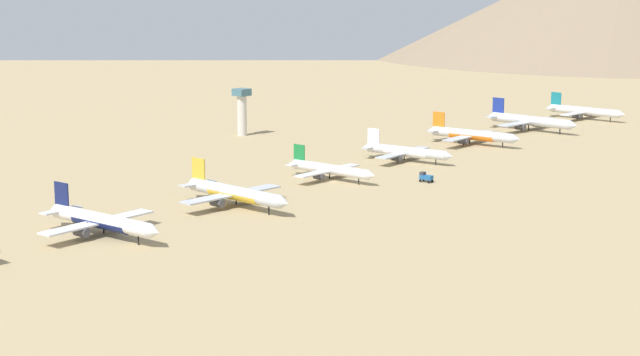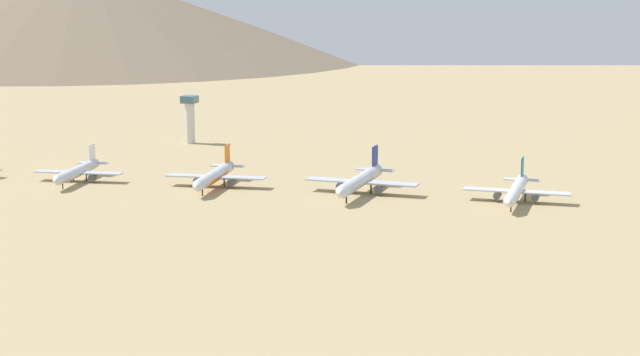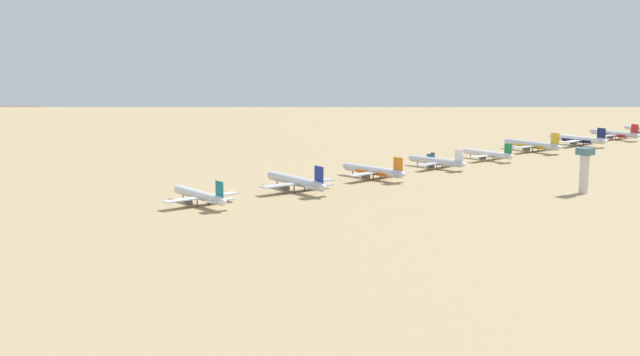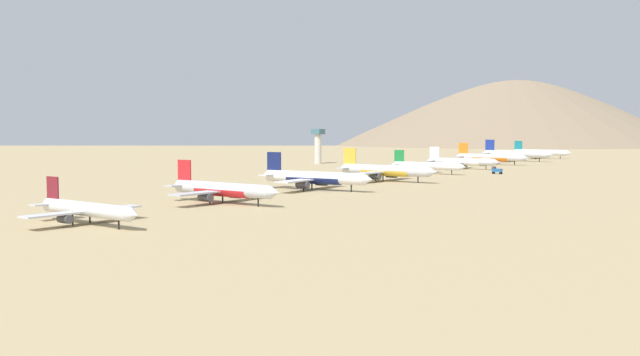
{
  "view_description": "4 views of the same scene",
  "coord_description": "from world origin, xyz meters",
  "px_view_note": "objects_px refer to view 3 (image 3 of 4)",
  "views": [
    {
      "loc": [
        258.06,
        -295.92,
        77.94
      ],
      "look_at": [
        6.17,
        -13.46,
        4.18
      ],
      "focal_mm": 57.37,
      "sensor_mm": 36.0,
      "label": 1
    },
    {
      "loc": [
        387.43,
        266.34,
        83.85
      ],
      "look_at": [
        -15.93,
        154.63,
        4.78
      ],
      "focal_mm": 61.23,
      "sensor_mm": 36.0,
      "label": 2
    },
    {
      "loc": [
        -354.98,
        441.39,
        78.93
      ],
      "look_at": [
        -14.87,
        157.78,
        5.96
      ],
      "focal_mm": 47.09,
      "sensor_mm": 36.0,
      "label": 3
    },
    {
      "loc": [
        161.85,
        -338.72,
        24.22
      ],
      "look_at": [
        4.85,
        -109.04,
        4.6
      ],
      "focal_mm": 39.5,
      "sensor_mm": 36.0,
      "label": 4
    }
  ],
  "objects_px": {
    "parked_jet_4": "(488,154)",
    "control_tower": "(585,168)",
    "parked_jet_7": "(296,181)",
    "service_truck": "(431,155)",
    "parked_jet_1": "(615,134)",
    "parked_jet_6": "(374,171)",
    "parked_jet_5": "(437,161)",
    "parked_jet_8": "(200,196)",
    "parked_jet_2": "(578,139)",
    "parked_jet_3": "(532,145)"
  },
  "relations": [
    {
      "from": "parked_jet_6",
      "to": "service_truck",
      "type": "bearing_deg",
      "value": -67.06
    },
    {
      "from": "parked_jet_4",
      "to": "service_truck",
      "type": "distance_m",
      "value": 37.92
    },
    {
      "from": "parked_jet_7",
      "to": "control_tower",
      "type": "relative_size",
      "value": 2.29
    },
    {
      "from": "parked_jet_5",
      "to": "parked_jet_6",
      "type": "distance_m",
      "value": 58.04
    },
    {
      "from": "parked_jet_4",
      "to": "parked_jet_7",
      "type": "distance_m",
      "value": 169.92
    },
    {
      "from": "parked_jet_5",
      "to": "parked_jet_6",
      "type": "relative_size",
      "value": 0.91
    },
    {
      "from": "parked_jet_7",
      "to": "parked_jet_5",
      "type": "bearing_deg",
      "value": -86.57
    },
    {
      "from": "parked_jet_6",
      "to": "parked_jet_8",
      "type": "relative_size",
      "value": 1.02
    },
    {
      "from": "service_truck",
      "to": "parked_jet_7",
      "type": "bearing_deg",
      "value": 105.34
    },
    {
      "from": "parked_jet_3",
      "to": "parked_jet_4",
      "type": "xyz_separation_m",
      "value": [
        -7.62,
        58.94,
        -0.77
      ]
    },
    {
      "from": "parked_jet_6",
      "to": "parked_jet_3",
      "type": "bearing_deg",
      "value": -85.16
    },
    {
      "from": "parked_jet_2",
      "to": "parked_jet_4",
      "type": "bearing_deg",
      "value": 93.41
    },
    {
      "from": "parked_jet_2",
      "to": "parked_jet_7",
      "type": "relative_size",
      "value": 0.93
    },
    {
      "from": "parked_jet_4",
      "to": "parked_jet_5",
      "type": "relative_size",
      "value": 0.96
    },
    {
      "from": "parked_jet_5",
      "to": "parked_jet_8",
      "type": "distance_m",
      "value": 175.9
    },
    {
      "from": "parked_jet_2",
      "to": "parked_jet_6",
      "type": "height_order",
      "value": "parked_jet_2"
    },
    {
      "from": "parked_jet_1",
      "to": "parked_jet_7",
      "type": "bearing_deg",
      "value": 93.36
    },
    {
      "from": "parked_jet_3",
      "to": "parked_jet_5",
      "type": "relative_size",
      "value": 1.14
    },
    {
      "from": "service_truck",
      "to": "parked_jet_1",
      "type": "bearing_deg",
      "value": -96.07
    },
    {
      "from": "parked_jet_2",
      "to": "parked_jet_3",
      "type": "xyz_separation_m",
      "value": [
        0.78,
        55.82,
        0.11
      ]
    },
    {
      "from": "parked_jet_3",
      "to": "parked_jet_5",
      "type": "height_order",
      "value": "parked_jet_3"
    },
    {
      "from": "parked_jet_5",
      "to": "control_tower",
      "type": "distance_m",
      "value": 108.07
    },
    {
      "from": "parked_jet_2",
      "to": "parked_jet_3",
      "type": "height_order",
      "value": "parked_jet_3"
    },
    {
      "from": "parked_jet_1",
      "to": "parked_jet_4",
      "type": "xyz_separation_m",
      "value": [
        -10.48,
        171.88,
        -0.32
      ]
    },
    {
      "from": "parked_jet_7",
      "to": "service_truck",
      "type": "height_order",
      "value": "parked_jet_7"
    },
    {
      "from": "parked_jet_4",
      "to": "parked_jet_6",
      "type": "height_order",
      "value": "parked_jet_6"
    },
    {
      "from": "parked_jet_4",
      "to": "parked_jet_7",
      "type": "relative_size",
      "value": 0.79
    },
    {
      "from": "parked_jet_6",
      "to": "parked_jet_4",
      "type": "bearing_deg",
      "value": -86.51
    },
    {
      "from": "parked_jet_4",
      "to": "control_tower",
      "type": "distance_m",
      "value": 125.05
    },
    {
      "from": "parked_jet_1",
      "to": "parked_jet_2",
      "type": "xyz_separation_m",
      "value": [
        -3.64,
        57.13,
        0.34
      ]
    },
    {
      "from": "parked_jet_8",
      "to": "service_truck",
      "type": "bearing_deg",
      "value": -78.95
    },
    {
      "from": "control_tower",
      "to": "parked_jet_7",
      "type": "bearing_deg",
      "value": 47.86
    },
    {
      "from": "parked_jet_1",
      "to": "parked_jet_5",
      "type": "height_order",
      "value": "parked_jet_1"
    },
    {
      "from": "parked_jet_4",
      "to": "parked_jet_2",
      "type": "bearing_deg",
      "value": -86.59
    },
    {
      "from": "parked_jet_5",
      "to": "parked_jet_7",
      "type": "relative_size",
      "value": 0.83
    },
    {
      "from": "parked_jet_8",
      "to": "parked_jet_3",
      "type": "bearing_deg",
      "value": -86.61
    },
    {
      "from": "control_tower",
      "to": "parked_jet_1",
      "type": "bearing_deg",
      "value": -62.37
    },
    {
      "from": "parked_jet_3",
      "to": "control_tower",
      "type": "xyz_separation_m",
      "value": [
        -117.74,
        117.44,
        8.54
      ]
    },
    {
      "from": "parked_jet_1",
      "to": "parked_jet_3",
      "type": "bearing_deg",
      "value": 91.45
    },
    {
      "from": "parked_jet_5",
      "to": "service_truck",
      "type": "height_order",
      "value": "parked_jet_5"
    },
    {
      "from": "parked_jet_2",
      "to": "parked_jet_6",
      "type": "distance_m",
      "value": 226.17
    },
    {
      "from": "parked_jet_4",
      "to": "parked_jet_5",
      "type": "xyz_separation_m",
      "value": [
        -2.58,
        53.11,
        0.14
      ]
    },
    {
      "from": "parked_jet_4",
      "to": "parked_jet_8",
      "type": "relative_size",
      "value": 0.89
    },
    {
      "from": "parked_jet_6",
      "to": "parked_jet_7",
      "type": "xyz_separation_m",
      "value": [
        -2.79,
        58.65,
        0.52
      ]
    },
    {
      "from": "parked_jet_4",
      "to": "parked_jet_3",
      "type": "bearing_deg",
      "value": -82.63
    },
    {
      "from": "parked_jet_4",
      "to": "parked_jet_5",
      "type": "bearing_deg",
      "value": 92.78
    },
    {
      "from": "parked_jet_1",
      "to": "service_truck",
      "type": "bearing_deg",
      "value": 83.93
    },
    {
      "from": "parked_jet_2",
      "to": "control_tower",
      "type": "xyz_separation_m",
      "value": [
        -116.96,
        173.26,
        8.66
      ]
    },
    {
      "from": "parked_jet_4",
      "to": "service_truck",
      "type": "xyz_separation_m",
      "value": [
        31.05,
        21.66,
        -2.14
      ]
    },
    {
      "from": "parked_jet_1",
      "to": "service_truck",
      "type": "height_order",
      "value": "parked_jet_1"
    }
  ]
}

